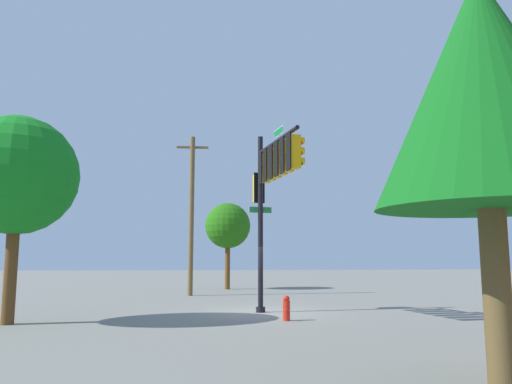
# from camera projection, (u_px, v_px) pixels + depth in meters

# --- Properties ---
(ground_plane) EXTENTS (120.00, 120.00, 0.00)m
(ground_plane) POSITION_uv_depth(u_px,v_px,m) (261.00, 312.00, 18.51)
(ground_plane) COLOR slate
(signal_pole_assembly) EXTENTS (4.65, 1.57, 6.89)m
(signal_pole_assembly) POSITION_uv_depth(u_px,v_px,m) (273.00, 176.00, 17.77)
(signal_pole_assembly) COLOR black
(signal_pole_assembly) RESTS_ON ground_plane
(utility_pole) EXTENTS (0.28, 1.80, 8.90)m
(utility_pole) POSITION_uv_depth(u_px,v_px,m) (191.00, 212.00, 27.08)
(utility_pole) COLOR brown
(utility_pole) RESTS_ON ground_plane
(fire_hydrant) EXTENTS (0.33, 0.24, 0.83)m
(fire_hydrant) POSITION_uv_depth(u_px,v_px,m) (286.00, 308.00, 16.13)
(fire_hydrant) COLOR red
(fire_hydrant) RESTS_ON ground_plane
(tree_near) EXTENTS (3.02, 3.02, 5.69)m
(tree_near) POSITION_uv_depth(u_px,v_px,m) (228.00, 226.00, 32.26)
(tree_near) COLOR brown
(tree_near) RESTS_ON ground_plane
(tree_mid) EXTENTS (3.63, 3.63, 6.90)m
(tree_mid) POSITION_uv_depth(u_px,v_px,m) (484.00, 88.00, 7.92)
(tree_mid) COLOR brown
(tree_mid) RESTS_ON ground_plane
(tree_far) EXTENTS (3.91, 3.91, 6.72)m
(tree_far) POSITION_uv_depth(u_px,v_px,m) (17.00, 176.00, 15.81)
(tree_far) COLOR #56371A
(tree_far) RESTS_ON ground_plane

